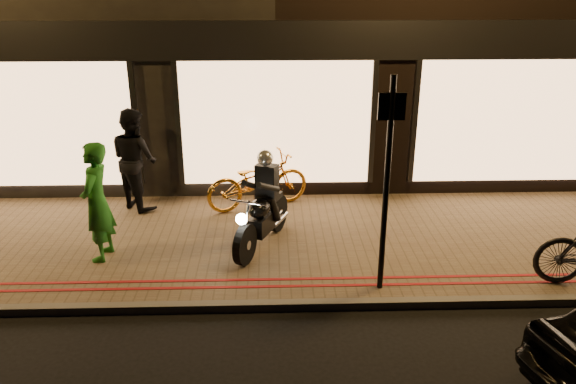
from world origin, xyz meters
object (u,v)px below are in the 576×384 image
Objects in this scene: bicycle_gold at (258,181)px; person_green at (97,202)px; motorcycle at (263,210)px; sign_post at (387,176)px.

bicycle_gold is 1.07× the size of person_green.
sign_post is (1.66, -1.40, 1.06)m from motorcycle.
bicycle_gold is (-0.11, 1.62, -0.09)m from motorcycle.
bicycle_gold is at bearing 134.17° from person_green.
motorcycle is at bearing 139.90° from sign_post.
person_green is at bearing 107.50° from bicycle_gold.
sign_post is 4.36m from person_green.
motorcycle is at bearing 102.67° from person_green.
motorcycle reaches higher than bicycle_gold.
person_green is at bearing -148.67° from motorcycle.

